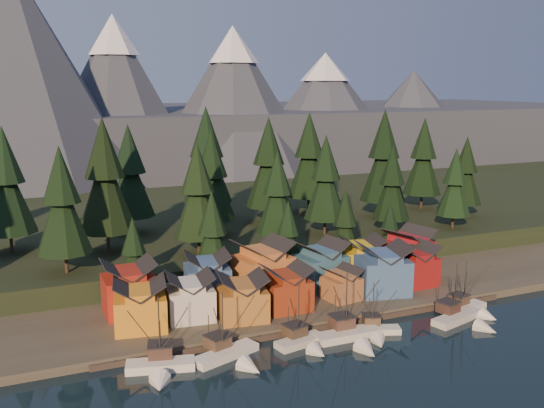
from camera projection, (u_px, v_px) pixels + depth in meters
name	position (u px, v px, depth m)	size (l,w,h in m)	color
ground	(366.00, 365.00, 94.51)	(500.00, 500.00, 0.00)	black
shore_strip	(267.00, 284.00, 130.39)	(400.00, 50.00, 1.50)	#3D392C
hillside	(200.00, 224.00, 174.99)	(420.00, 100.00, 6.00)	black
dock	(317.00, 324.00, 109.27)	(80.00, 4.00, 1.00)	#40362D
mountain_ridge	(114.00, 120.00, 280.15)	(560.00, 190.00, 90.00)	#4A515F
boat_0	(160.00, 358.00, 91.56)	(11.24, 11.82, 12.87)	silver
boat_1	(231.00, 348.00, 95.75)	(12.12, 12.55, 12.15)	silver
boat_2	(304.00, 334.00, 100.64)	(9.55, 10.14, 11.67)	beige
boat_3	(352.00, 329.00, 102.70)	(12.39, 13.48, 12.91)	silver
boat_4	(375.00, 326.00, 105.36)	(10.06, 10.40, 10.11)	beige
boat_5	(464.00, 312.00, 110.64)	(12.05, 12.62, 12.26)	beige
boat_6	(471.00, 302.00, 115.59)	(9.95, 10.43, 11.16)	silver
house_front_0	(140.00, 303.00, 103.95)	(10.00, 9.61, 8.73)	orange
house_front_1	(190.00, 295.00, 108.43)	(8.92, 8.64, 8.39)	silver
house_front_2	(243.00, 296.00, 108.55)	(9.60, 9.65, 8.21)	#A7692B
house_front_3	(286.00, 287.00, 113.11)	(8.25, 7.87, 8.36)	maroon
house_front_4	(341.00, 283.00, 118.57)	(7.24, 7.65, 6.37)	#9F6238
house_front_5	(383.00, 267.00, 121.62)	(11.40, 10.73, 10.19)	#3A5B89
house_front_6	(413.00, 263.00, 126.87)	(9.11, 8.66, 8.73)	maroon
house_back_0	(129.00, 286.00, 110.87)	(9.21, 8.85, 9.98)	maroon
house_back_1	(207.00, 275.00, 117.95)	(9.54, 9.62, 9.42)	#3B5B8B
house_back_2	(263.00, 266.00, 121.57)	(11.61, 10.91, 10.89)	#C76F33
house_back_3	(320.00, 263.00, 125.65)	(10.71, 9.85, 9.63)	#335E79
house_back_4	(361.00, 257.00, 130.56)	(10.05, 9.79, 9.27)	gold
house_back_5	(408.00, 250.00, 134.61)	(10.94, 11.02, 10.05)	maroon
tree_hill_1	(6.00, 184.00, 132.19)	(12.16, 12.16, 28.33)	#332319
tree_hill_2	(62.00, 204.00, 118.34)	(10.96, 10.96, 25.53)	#332319
tree_hill_3	(105.00, 179.00, 132.52)	(12.94, 12.94, 30.14)	#332319
tree_hill_4	(130.00, 174.00, 149.41)	(11.82, 11.82, 27.52)	#332319
tree_hill_5	(198.00, 194.00, 131.03)	(10.71, 10.71, 24.94)	#332319
tree_hill_6	(212.00, 178.00, 147.48)	(11.32, 11.32, 26.38)	#332319
tree_hill_7	(277.00, 195.00, 136.44)	(9.69, 9.69, 22.58)	#332319
tree_hill_8	(269.00, 166.00, 160.51)	(12.27, 12.27, 28.58)	#332319
tree_hill_9	(326.00, 181.00, 148.68)	(10.69, 10.69, 24.91)	#332319
tree_hill_10	(309.00, 158.00, 173.84)	(12.50, 12.50, 29.12)	#332319
tree_hill_11	(392.00, 185.00, 150.64)	(9.58, 9.58, 22.32)	#332319
tree_hill_12	(384.00, 159.00, 167.29)	(12.99, 12.99, 30.26)	#332319
tree_hill_13	(455.00, 185.00, 155.95)	(9.00, 9.00, 20.96)	#332319
tree_hill_14	(423.00, 159.00, 179.98)	(11.69, 11.69, 27.23)	#332319
tree_hill_15	(207.00, 159.00, 163.82)	(13.39, 13.39, 31.20)	#332319
tree_hill_17	(466.00, 173.00, 169.41)	(9.74, 9.74, 22.69)	#332319
tree_shore_0	(134.00, 255.00, 117.64)	(7.08, 7.08, 16.50)	#332319
tree_shore_1	(212.00, 236.00, 123.39)	(8.81, 8.81, 20.51)	#332319
tree_shore_2	(288.00, 236.00, 130.32)	(7.38, 7.38, 17.19)	#332319
tree_shore_3	(345.00, 226.00, 135.57)	(8.02, 8.02, 18.67)	#332319
tree_shore_4	(390.00, 230.00, 140.63)	(6.35, 6.35, 14.79)	#332319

